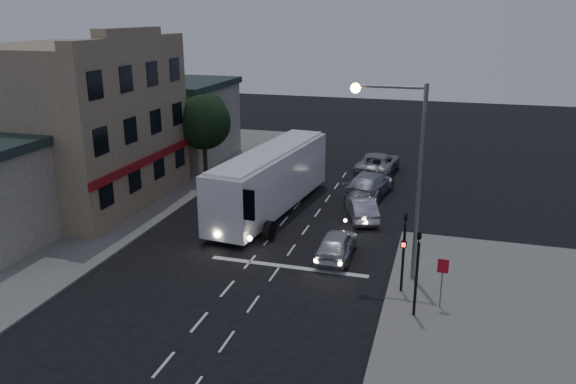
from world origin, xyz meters
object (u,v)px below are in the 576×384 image
(tour_bus, at_px, (271,178))
(traffic_signal_main, at_px, (404,243))
(traffic_signal_side, at_px, (417,264))
(streetlight, at_px, (406,161))
(car_sedan_b, at_px, (369,184))
(regulatory_sign, at_px, (442,275))
(street_tree, at_px, (203,120))
(car_suv, at_px, (337,244))
(car_sedan_c, at_px, (378,163))
(car_sedan_a, at_px, (362,209))

(tour_bus, bearing_deg, traffic_signal_main, -38.30)
(traffic_signal_side, relative_size, streetlight, 0.46)
(car_sedan_b, xyz_separation_m, regulatory_sign, (5.12, -14.65, 0.78))
(regulatory_sign, xyz_separation_m, street_tree, (-17.51, 15.26, 2.90))
(car_suv, distance_m, car_sedan_c, 16.33)
(car_sedan_c, relative_size, streetlight, 0.66)
(traffic_signal_main, bearing_deg, car_suv, 139.58)
(traffic_signal_side, bearing_deg, car_sedan_a, 109.68)
(tour_bus, xyz_separation_m, traffic_signal_main, (8.90, -8.79, 0.27))
(car_suv, distance_m, streetlight, 6.21)
(tour_bus, xyz_separation_m, car_suv, (5.35, -5.76, -1.44))
(regulatory_sign, bearing_deg, tour_bus, 137.24)
(car_sedan_c, bearing_deg, car_suv, 93.39)
(car_sedan_c, bearing_deg, car_sedan_b, 95.04)
(car_suv, bearing_deg, tour_bus, -47.34)
(car_suv, xyz_separation_m, regulatory_sign, (5.25, -4.04, 0.89))
(streetlight, bearing_deg, traffic_signal_main, -79.80)
(tour_bus, bearing_deg, car_sedan_b, 47.83)
(car_sedan_a, distance_m, traffic_signal_main, 9.60)
(traffic_signal_side, relative_size, street_tree, 0.66)
(car_sedan_a, bearing_deg, car_sedan_c, -106.64)
(tour_bus, xyz_separation_m, car_sedan_c, (5.30, 10.56, -1.33))
(car_sedan_b, bearing_deg, street_tree, 6.09)
(tour_bus, bearing_deg, car_suv, -40.80)
(traffic_signal_side, xyz_separation_m, streetlight, (-0.96, 3.40, 3.31))
(regulatory_sign, bearing_deg, traffic_signal_main, 149.16)
(car_suv, bearing_deg, traffic_signal_side, 130.15)
(car_suv, relative_size, traffic_signal_main, 1.02)
(traffic_signal_main, xyz_separation_m, traffic_signal_side, (0.70, -1.98, 0.00))
(car_sedan_c, relative_size, street_tree, 0.96)
(car_sedan_b, bearing_deg, car_sedan_c, -79.26)
(regulatory_sign, bearing_deg, streetlight, 128.75)
(car_sedan_c, xyz_separation_m, street_tree, (-12.21, -5.10, 3.67))
(traffic_signal_main, bearing_deg, regulatory_sign, -30.84)
(regulatory_sign, height_order, street_tree, street_tree)
(car_suv, bearing_deg, street_tree, -42.68)
(streetlight, bearing_deg, car_sedan_c, 100.57)
(traffic_signal_main, height_order, streetlight, streetlight)
(car_suv, height_order, street_tree, street_tree)
(car_suv, xyz_separation_m, traffic_signal_main, (3.55, -3.02, 1.71))
(tour_bus, bearing_deg, street_tree, 148.01)
(car_sedan_c, xyz_separation_m, regulatory_sign, (5.30, -20.36, 0.77))
(car_sedan_b, height_order, traffic_signal_side, traffic_signal_side)
(traffic_signal_main, height_order, regulatory_sign, traffic_signal_main)
(car_sedan_c, bearing_deg, regulatory_sign, 107.80)
(traffic_signal_main, bearing_deg, car_sedan_a, 109.72)
(car_suv, bearing_deg, car_sedan_a, -93.74)
(car_sedan_c, relative_size, traffic_signal_main, 1.45)
(car_suv, bearing_deg, streetlight, 153.88)
(car_suv, distance_m, car_sedan_a, 5.88)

